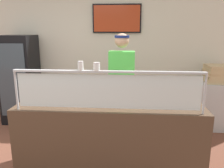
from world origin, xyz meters
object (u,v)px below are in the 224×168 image
pepper_flake_shaker (97,67)px  pizza_box_stack (218,74)px  parmesan_shaker (81,66)px  worker_figure (122,84)px  pizza_server (121,100)px  pizza_tray (119,101)px  drink_fridge (20,79)px

pepper_flake_shaker → pizza_box_stack: size_ratio=0.18×
parmesan_shaker → worker_figure: 1.21m
pizza_server → pepper_flake_shaker: 0.59m
pizza_tray → pizza_server: 0.04m
pizza_tray → parmesan_shaker: size_ratio=4.38×
parmesan_shaker → drink_fridge: 2.61m
pizza_tray → drink_fridge: (-2.03, 1.62, -0.11)m
drink_fridge → pizza_server: bearing=-38.6°
pizza_tray → drink_fridge: drink_fridge is taller
pizza_server → worker_figure: size_ratio=0.16×
pepper_flake_shaker → parmesan_shaker: bearing=180.0°
pizza_tray → parmesan_shaker: parmesan_shaker is taller
pepper_flake_shaker → drink_fridge: 2.71m
drink_fridge → pizza_box_stack: size_ratio=3.65×
worker_figure → pepper_flake_shaker: bearing=-102.2°
worker_figure → pizza_box_stack: worker_figure is taller
pizza_tray → parmesan_shaker: (-0.39, -0.32, 0.47)m
pizza_server → drink_fridge: bearing=149.2°
pizza_tray → pizza_box_stack: size_ratio=0.90×
parmesan_shaker → pizza_box_stack: bearing=42.0°
pizza_tray → pepper_flake_shaker: 0.61m
pizza_server → pizza_box_stack: bearing=51.1°
pizza_box_stack → pepper_flake_shaker: bearing=-135.6°
pizza_server → pizza_box_stack: 2.33m
pepper_flake_shaker → worker_figure: bearing=77.8°
pizza_tray → pepper_flake_shaker: bearing=-124.7°
pizza_tray → pepper_flake_shaker: pepper_flake_shaker is taller
parmesan_shaker → pizza_tray: bearing=39.4°
drink_fridge → worker_figure: bearing=-23.5°
pizza_server → drink_fridge: (-2.05, 1.64, -0.13)m
worker_figure → pizza_tray: bearing=-90.4°
parmesan_shaker → pizza_server: bearing=36.0°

